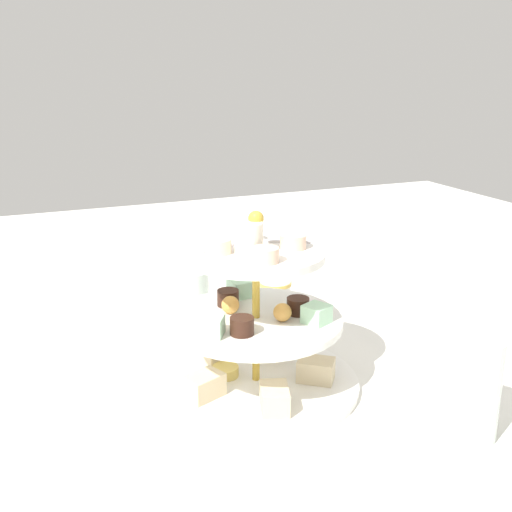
% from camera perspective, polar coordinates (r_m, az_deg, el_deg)
% --- Properties ---
extents(ground_plane, '(2.40, 2.40, 0.00)m').
position_cam_1_polar(ground_plane, '(0.87, 0.00, -11.73)').
color(ground_plane, silver).
extents(tiered_serving_stand, '(0.28, 0.28, 0.24)m').
position_cam_1_polar(tiered_serving_stand, '(0.84, -0.04, -7.08)').
color(tiered_serving_stand, white).
rests_on(tiered_serving_stand, ground_plane).
extents(water_glass_tall_right, '(0.07, 0.07, 0.12)m').
position_cam_1_polar(water_glass_tall_right, '(0.78, 18.93, -11.27)').
color(water_glass_tall_right, silver).
rests_on(water_glass_tall_right, ground_plane).
extents(water_glass_short_left, '(0.06, 0.06, 0.08)m').
position_cam_1_polar(water_glass_short_left, '(1.09, -5.96, -3.42)').
color(water_glass_short_left, silver).
rests_on(water_glass_short_left, ground_plane).
extents(teacup_with_saucer, '(0.09, 0.09, 0.05)m').
position_cam_1_polar(teacup_with_saucer, '(1.12, 1.73, -3.57)').
color(teacup_with_saucer, white).
rests_on(teacup_with_saucer, ground_plane).
extents(butter_knife_right, '(0.08, 0.16, 0.00)m').
position_cam_1_polar(butter_knife_right, '(1.08, 13.90, -6.26)').
color(butter_knife_right, silver).
rests_on(butter_knife_right, ground_plane).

